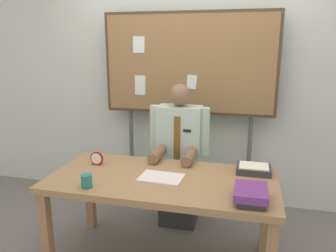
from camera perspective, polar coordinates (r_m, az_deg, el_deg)
back_wall at (r=3.53m, az=4.13°, el=8.42°), size 6.40×0.08×2.70m
desk at (r=2.53m, az=-1.06°, el=-10.59°), size 1.69×0.81×0.72m
person at (r=3.10m, az=1.94°, el=-6.15°), size 0.55×0.56×1.35m
bulletin_board at (r=3.32m, az=3.55°, el=10.23°), size 1.73×0.09×2.00m
book_stack at (r=2.20m, az=14.09°, el=-11.36°), size 0.21×0.29×0.09m
open_notebook at (r=2.48m, az=-1.23°, el=-8.90°), size 0.33×0.24×0.01m
desk_clock at (r=2.79m, az=-12.20°, el=-5.57°), size 0.11×0.04×0.11m
coffee_mug at (r=2.38m, az=-13.89°, el=-9.21°), size 0.08×0.08×0.09m
paper_tray at (r=2.66m, az=14.58°, el=-7.21°), size 0.26×0.20×0.06m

